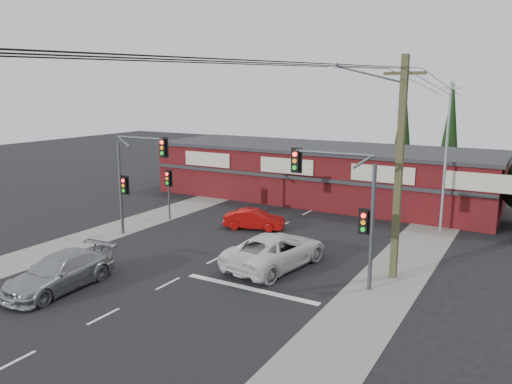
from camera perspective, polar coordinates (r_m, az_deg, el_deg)
The scene contains 18 objects.
ground at distance 25.08m, azimuth -5.84°, elevation -8.28°, with size 120.00×120.00×0.00m, color black.
road_strip at distance 29.06m, azimuth -0.06°, elevation -5.40°, with size 14.00×70.00×0.01m, color black.
verge_left at distance 33.95m, azimuth -12.60°, elevation -3.16°, with size 3.00×70.00×0.02m, color gray.
verge_right at distance 26.08m, azimuth 16.50°, elevation -7.90°, with size 3.00×70.00×0.02m, color gray.
stop_line at distance 22.11m, azimuth -0.64°, elevation -10.99°, with size 6.50×0.35×0.01m, color silver.
white_suv at distance 24.52m, azimuth 2.25°, elevation -6.66°, with size 2.75×5.95×1.65m, color white.
silver_suv at distance 23.48m, azimuth -21.55°, elevation -8.51°, with size 2.13×5.24×1.52m, color #989A9D.
red_sedan at distance 31.01m, azimuth -0.20°, elevation -3.13°, with size 1.30×3.72×1.22m, color #A00B09.
lane_dashes at distance 27.30m, azimuth -2.33°, elevation -6.52°, with size 0.12×43.29×0.01m.
shop_building at distance 39.52m, azimuth 7.41°, elevation 2.24°, with size 27.30×8.40×4.22m.
conifer_near at distance 44.40m, azimuth 16.47°, elevation 7.24°, with size 1.80×1.80×9.25m.
conifer_far at distance 45.69m, azimuth 21.37°, elevation 7.03°, with size 1.80×1.80×9.25m.
traffic_mast_left at distance 29.63m, azimuth -13.86°, elevation 2.38°, with size 3.77×0.27×5.97m.
traffic_mast_right at distance 21.75m, azimuth 10.39°, elevation -0.70°, with size 3.96×0.27×5.97m.
pedestal_signal at distance 33.33m, azimuth -9.96°, elevation 0.89°, with size 0.55×0.27×3.38m.
utility_pole at distance 22.94m, azimuth 15.74°, elevation 3.38°, with size 4.38×0.59×10.00m.
steel_pole at distance 31.67m, azimuth 20.88°, elevation 3.95°, with size 1.20×0.16×9.00m.
power_lines at distance 17.46m, azimuth 12.17°, elevation 13.09°, with size 2.01×29.00×1.22m.
Camera 1 is at (13.90, -19.06, 8.52)m, focal length 35.00 mm.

